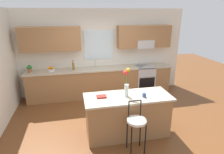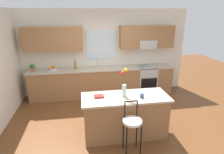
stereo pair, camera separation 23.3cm
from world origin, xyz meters
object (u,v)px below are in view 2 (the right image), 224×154
at_px(fruit_bowl_oranges, 53,68).
at_px(mug_ceramic, 142,96).
at_px(oven_range, 146,80).
at_px(kitchen_island, 125,116).
at_px(bar_stool_near, 132,124).
at_px(flower_vase, 124,83).
at_px(bottle_olive_oil, 75,66).
at_px(potted_plant_small, 32,67).
at_px(cookbook, 99,96).

bearing_deg(fruit_bowl_oranges, mug_ceramic, -48.52).
relative_size(oven_range, kitchen_island, 0.50).
bearing_deg(oven_range, kitchen_island, -119.22).
relative_size(bar_stool_near, fruit_bowl_oranges, 4.34).
height_order(flower_vase, bottle_olive_oil, flower_vase).
bearing_deg(fruit_bowl_oranges, flower_vase, -52.32).
bearing_deg(mug_ceramic, flower_vase, 160.91).
height_order(kitchen_island, mug_ceramic, mug_ceramic).
bearing_deg(oven_range, bar_stool_near, -113.82).
height_order(bottle_olive_oil, potted_plant_small, bottle_olive_oil).
height_order(kitchen_island, cookbook, cookbook).
xyz_separation_m(bottle_olive_oil, potted_plant_small, (-1.26, 0.00, 0.01)).
bearing_deg(potted_plant_small, bottle_olive_oil, -0.02).
height_order(kitchen_island, bottle_olive_oil, bottle_olive_oil).
distance_m(bottle_olive_oil, potted_plant_small, 1.26).
distance_m(oven_range, cookbook, 2.80).
height_order(kitchen_island, flower_vase, flower_vase).
relative_size(flower_vase, bottle_olive_oil, 2.07).
bearing_deg(flower_vase, oven_range, 59.95).
bearing_deg(flower_vase, mug_ceramic, -19.09).
xyz_separation_m(oven_range, kitchen_island, (-1.22, -2.17, 0.00)).
xyz_separation_m(kitchen_island, fruit_bowl_oranges, (-1.73, 2.20, 0.51)).
distance_m(bar_stool_near, cookbook, 0.90).
bearing_deg(cookbook, kitchen_island, -6.26).
bearing_deg(cookbook, potted_plant_small, 129.73).
relative_size(mug_ceramic, bottle_olive_oil, 0.31).
bearing_deg(bottle_olive_oil, potted_plant_small, 179.98).
relative_size(kitchen_island, bottle_olive_oil, 6.19).
height_order(oven_range, bar_stool_near, bar_stool_near).
bearing_deg(cookbook, oven_range, 50.12).
bearing_deg(kitchen_island, flower_vase, 167.82).
bearing_deg(bar_stool_near, bottle_olive_oil, 111.07).
bearing_deg(bar_stool_near, oven_range, 66.18).
distance_m(oven_range, kitchen_island, 2.49).
xyz_separation_m(kitchen_island, cookbook, (-0.55, 0.06, 0.47)).
distance_m(flower_vase, potted_plant_small, 3.18).
relative_size(bottle_olive_oil, potted_plant_small, 1.33).
bearing_deg(bar_stool_near, cookbook, 130.65).
bearing_deg(bottle_olive_oil, fruit_bowl_oranges, 179.55).
distance_m(kitchen_island, potted_plant_small, 3.26).
distance_m(bar_stool_near, bottle_olive_oil, 3.01).
bearing_deg(flower_vase, potted_plant_small, 136.27).
xyz_separation_m(kitchen_island, mug_ceramic, (0.32, -0.11, 0.50)).
bearing_deg(bottle_olive_oil, flower_vase, -64.74).
distance_m(kitchen_island, fruit_bowl_oranges, 2.85).
bearing_deg(bottle_olive_oil, oven_range, -0.62).
height_order(flower_vase, cookbook, flower_vase).
bearing_deg(potted_plant_small, cookbook, -50.27).
xyz_separation_m(fruit_bowl_oranges, potted_plant_small, (-0.59, -0.00, 0.07)).
distance_m(kitchen_island, mug_ceramic, 0.60).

